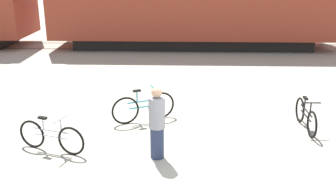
{
  "coord_description": "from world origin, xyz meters",
  "views": [
    {
      "loc": [
        -0.55,
        -6.54,
        3.97
      ],
      "look_at": [
        -0.83,
        1.98,
        1.1
      ],
      "focal_mm": 42.0,
      "sensor_mm": 36.0,
      "label": 1
    }
  ],
  "objects_px": {
    "bicycle_black": "(306,116)",
    "bicycle_silver": "(51,137)",
    "person_in_grey": "(157,123)",
    "bicycle_teal": "(144,107)"
  },
  "relations": [
    {
      "from": "person_in_grey",
      "to": "bicycle_black",
      "type": "bearing_deg",
      "value": 123.62
    },
    {
      "from": "bicycle_black",
      "to": "person_in_grey",
      "type": "bearing_deg",
      "value": -155.58
    },
    {
      "from": "bicycle_black",
      "to": "bicycle_silver",
      "type": "xyz_separation_m",
      "value": [
        -5.95,
        -1.42,
        0.0
      ]
    },
    {
      "from": "bicycle_silver",
      "to": "bicycle_teal",
      "type": "bearing_deg",
      "value": 43.88
    },
    {
      "from": "bicycle_teal",
      "to": "bicycle_black",
      "type": "bearing_deg",
      "value": -5.27
    },
    {
      "from": "bicycle_black",
      "to": "bicycle_silver",
      "type": "distance_m",
      "value": 6.12
    },
    {
      "from": "bicycle_black",
      "to": "person_in_grey",
      "type": "height_order",
      "value": "person_in_grey"
    },
    {
      "from": "person_in_grey",
      "to": "bicycle_silver",
      "type": "bearing_deg",
      "value": -86.09
    },
    {
      "from": "bicycle_teal",
      "to": "bicycle_silver",
      "type": "distance_m",
      "value": 2.6
    },
    {
      "from": "bicycle_black",
      "to": "bicycle_silver",
      "type": "height_order",
      "value": "bicycle_silver"
    }
  ]
}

